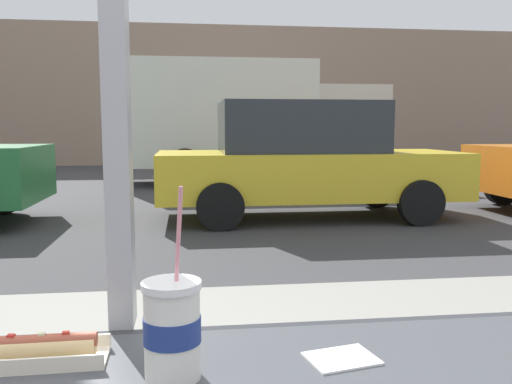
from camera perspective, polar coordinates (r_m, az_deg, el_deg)
ground_plane at (r=9.14m, az=-8.19°, el=-1.76°), size 60.00×60.00×0.00m
sidewalk_strip at (r=2.94m, az=-9.88°, el=-19.31°), size 16.00×2.80×0.13m
building_facade_far at (r=20.45m, az=-7.90°, el=10.04°), size 28.00×1.20×5.03m
soda_cup_left at (r=0.92m, az=-8.89°, el=-14.09°), size 0.10×0.10×0.32m
hotdog_tray_far at (r=1.06m, az=-23.26°, el=-15.23°), size 0.28×0.10×0.05m
napkin_wrapper at (r=1.01m, az=9.07°, el=-17.04°), size 0.14×0.11×0.00m
parked_car_yellow at (r=8.12m, az=5.30°, el=3.40°), size 4.50×1.95×1.74m
box_truck at (r=13.21m, az=-1.01°, el=7.83°), size 6.31×2.44×2.90m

